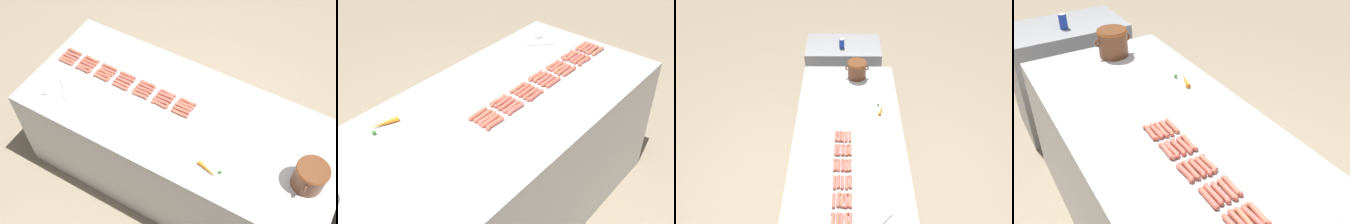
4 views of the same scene
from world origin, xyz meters
TOP-DOWN VIEW (x-y plane):
  - griddle_counter at (0.00, 0.00)m, footprint 1.06×2.48m
  - back_cabinet at (-0.06, 1.71)m, footprint 0.98×0.60m
  - hot_dog_3 at (-0.12, -0.55)m, footprint 0.03×0.15m
  - hot_dog_4 at (-0.12, -0.36)m, footprint 0.03×0.15m
  - hot_dog_5 at (-0.12, -0.18)m, footprint 0.03×0.15m
  - hot_dog_6 at (-0.12, 0.00)m, footprint 0.03×0.15m
  - hot_dog_9 at (-0.09, -0.72)m, footprint 0.03×0.15m
  - hot_dog_10 at (-0.09, -0.54)m, footprint 0.03×0.15m
  - hot_dog_11 at (-0.09, -0.36)m, footprint 0.03×0.15m
  - hot_dog_12 at (-0.09, -0.18)m, footprint 0.03×0.15m
  - hot_dog_13 at (-0.08, 0.00)m, footprint 0.03×0.15m
  - hot_dog_16 at (-0.06, -0.72)m, footprint 0.03×0.15m
  - hot_dog_17 at (-0.06, -0.55)m, footprint 0.03×0.15m
  - hot_dog_18 at (-0.06, -0.36)m, footprint 0.03×0.15m
  - hot_dog_19 at (-0.05, -0.18)m, footprint 0.03×0.15m
  - hot_dog_20 at (-0.06, -0.00)m, footprint 0.03×0.15m
  - hot_dog_23 at (-0.02, -0.72)m, footprint 0.03×0.15m
  - hot_dog_24 at (-0.02, -0.55)m, footprint 0.03×0.15m
  - hot_dog_25 at (-0.02, -0.36)m, footprint 0.03×0.15m
  - hot_dog_26 at (-0.02, -0.18)m, footprint 0.03×0.15m
  - hot_dog_27 at (-0.02, -0.00)m, footprint 0.03×0.15m
  - hot_dog_30 at (0.01, -0.72)m, footprint 0.03×0.15m
  - hot_dog_31 at (0.01, -0.54)m, footprint 0.03×0.15m
  - hot_dog_32 at (0.01, -0.36)m, footprint 0.03×0.15m
  - hot_dog_33 at (0.01, -0.17)m, footprint 0.04×0.15m
  - hot_dog_34 at (0.01, -0.00)m, footprint 0.03×0.15m
  - bean_pot at (0.10, 1.01)m, footprint 0.27×0.22m
  - carrot at (0.34, 0.40)m, footprint 0.08×0.18m
  - soda_can at (-0.08, 1.63)m, footprint 0.07×0.07m

SIDE VIEW (x-z plane):
  - griddle_counter at x=0.00m, z-range 0.00..0.91m
  - back_cabinet at x=-0.06m, z-range 0.00..0.95m
  - hot_dog_3 at x=-0.12m, z-range 0.91..0.94m
  - hot_dog_4 at x=-0.12m, z-range 0.91..0.94m
  - hot_dog_5 at x=-0.12m, z-range 0.91..0.94m
  - hot_dog_6 at x=-0.12m, z-range 0.91..0.94m
  - hot_dog_9 at x=-0.09m, z-range 0.91..0.94m
  - hot_dog_10 at x=-0.09m, z-range 0.91..0.94m
  - hot_dog_11 at x=-0.09m, z-range 0.91..0.94m
  - hot_dog_12 at x=-0.09m, z-range 0.91..0.94m
  - hot_dog_13 at x=-0.08m, z-range 0.91..0.94m
  - hot_dog_16 at x=-0.06m, z-range 0.91..0.94m
  - hot_dog_17 at x=-0.06m, z-range 0.91..0.94m
  - hot_dog_18 at x=-0.06m, z-range 0.91..0.94m
  - hot_dog_19 at x=-0.05m, z-range 0.91..0.94m
  - hot_dog_20 at x=-0.06m, z-range 0.91..0.94m
  - hot_dog_23 at x=-0.02m, z-range 0.91..0.94m
  - hot_dog_24 at x=-0.02m, z-range 0.91..0.94m
  - hot_dog_25 at x=-0.02m, z-range 0.91..0.94m
  - hot_dog_26 at x=-0.02m, z-range 0.91..0.94m
  - hot_dog_27 at x=-0.02m, z-range 0.91..0.94m
  - hot_dog_30 at x=0.01m, z-range 0.91..0.94m
  - hot_dog_31 at x=0.01m, z-range 0.91..0.94m
  - hot_dog_32 at x=0.01m, z-range 0.91..0.94m
  - hot_dog_33 at x=0.01m, z-range 0.91..0.94m
  - hot_dog_34 at x=0.01m, z-range 0.91..0.94m
  - carrot at x=0.34m, z-range 0.91..0.94m
  - soda_can at x=-0.08m, z-range 0.95..1.07m
  - bean_pot at x=0.10m, z-range 0.92..1.12m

